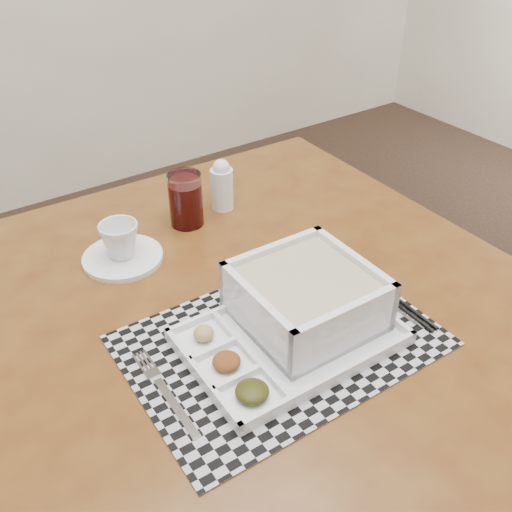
{
  "coord_description": "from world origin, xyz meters",
  "views": [
    {
      "loc": [
        -0.42,
        -0.08,
        1.37
      ],
      "look_at": [
        0.01,
        0.55,
        0.84
      ],
      "focal_mm": 40.0,
      "sensor_mm": 36.0,
      "label": 1
    }
  ],
  "objects_px": {
    "dining_table": "(240,334)",
    "creamer_bottle": "(222,185)",
    "juice_glass": "(186,201)",
    "serving_tray": "(301,308)",
    "cup": "(120,240)"
  },
  "relations": [
    {
      "from": "dining_table",
      "to": "creamer_bottle",
      "type": "height_order",
      "value": "creamer_bottle"
    },
    {
      "from": "juice_glass",
      "to": "serving_tray",
      "type": "bearing_deg",
      "value": -91.06
    },
    {
      "from": "dining_table",
      "to": "juice_glass",
      "type": "bearing_deg",
      "value": 79.66
    },
    {
      "from": "creamer_bottle",
      "to": "juice_glass",
      "type": "bearing_deg",
      "value": -171.54
    },
    {
      "from": "serving_tray",
      "to": "creamer_bottle",
      "type": "bearing_deg",
      "value": 75.72
    },
    {
      "from": "juice_glass",
      "to": "creamer_bottle",
      "type": "relative_size",
      "value": 0.99
    },
    {
      "from": "serving_tray",
      "to": "juice_glass",
      "type": "height_order",
      "value": "juice_glass"
    },
    {
      "from": "juice_glass",
      "to": "dining_table",
      "type": "bearing_deg",
      "value": -100.34
    },
    {
      "from": "serving_tray",
      "to": "dining_table",
      "type": "bearing_deg",
      "value": 110.5
    },
    {
      "from": "dining_table",
      "to": "creamer_bottle",
      "type": "xyz_separation_m",
      "value": [
        0.14,
        0.28,
        0.13
      ]
    },
    {
      "from": "serving_tray",
      "to": "cup",
      "type": "distance_m",
      "value": 0.37
    },
    {
      "from": "cup",
      "to": "juice_glass",
      "type": "xyz_separation_m",
      "value": [
        0.16,
        0.05,
        0.01
      ]
    },
    {
      "from": "dining_table",
      "to": "creamer_bottle",
      "type": "relative_size",
      "value": 9.12
    },
    {
      "from": "creamer_bottle",
      "to": "serving_tray",
      "type": "bearing_deg",
      "value": -104.28
    },
    {
      "from": "serving_tray",
      "to": "juice_glass",
      "type": "distance_m",
      "value": 0.38
    }
  ]
}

